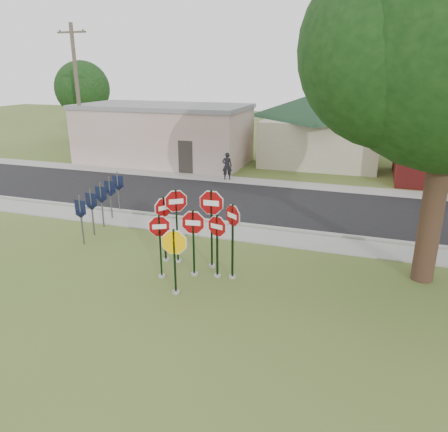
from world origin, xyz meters
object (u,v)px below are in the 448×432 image
(pedestrian, at_px, (227,166))
(stop_sign_center, at_px, (193,234))
(stop_sign_left, at_px, (160,239))
(stop_sign_yellow, at_px, (174,253))
(utility_pole_near, at_px, (78,94))

(pedestrian, bearing_deg, stop_sign_center, 87.45)
(stop_sign_center, distance_m, stop_sign_left, 1.10)
(stop_sign_center, bearing_deg, stop_sign_yellow, -92.56)
(stop_sign_left, bearing_deg, stop_sign_yellow, -43.20)
(stop_sign_yellow, relative_size, utility_pole_near, 0.24)
(stop_sign_center, xyz_separation_m, pedestrian, (-3.10, 12.88, -0.58))
(stop_sign_center, height_order, stop_sign_yellow, stop_sign_center)
(stop_sign_center, relative_size, pedestrian, 1.43)
(stop_sign_yellow, distance_m, utility_pole_near, 21.09)
(stop_sign_left, distance_m, pedestrian, 13.55)
(stop_sign_yellow, relative_size, pedestrian, 1.32)
(stop_sign_center, relative_size, stop_sign_yellow, 1.08)
(stop_sign_yellow, bearing_deg, pedestrian, 102.04)
(stop_sign_left, xyz_separation_m, utility_pole_near, (-13.25, 14.34, 3.58))
(pedestrian, bearing_deg, stop_sign_left, 82.95)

